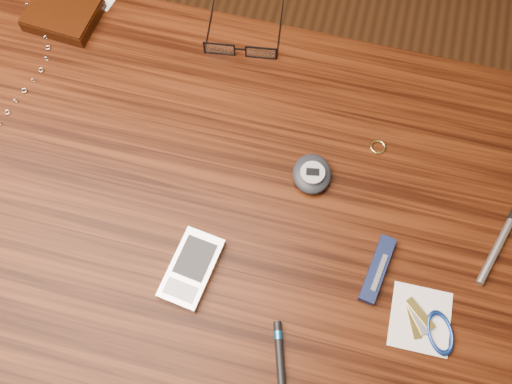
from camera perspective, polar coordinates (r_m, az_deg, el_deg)
ground at (r=1.56m, az=-1.53°, el=-12.05°), size 3.80×3.80×0.00m
desk at (r=0.93m, az=-2.52°, el=-4.18°), size 1.00×0.70×0.75m
wallet_and_card at (r=1.06m, az=-18.69°, el=16.55°), size 0.13×0.15×0.02m
eyeglasses at (r=0.96m, az=-1.53°, el=14.24°), size 0.14×0.14×0.03m
gold_ring at (r=0.89m, az=12.09°, el=4.43°), size 0.03×0.03×0.00m
pda_phone at (r=0.80m, az=-6.46°, el=-7.60°), size 0.07×0.11×0.02m
pedometer at (r=0.85m, az=5.61°, el=1.83°), size 0.07×0.08×0.03m
notepad_keys at (r=0.82m, az=17.06°, el=-12.70°), size 0.10×0.09×0.01m
pocket_knife at (r=0.82m, az=12.05°, el=-7.57°), size 0.04×0.10×0.01m
silver_pen at (r=0.89m, az=23.45°, el=-4.10°), size 0.06×0.14×0.01m
black_blue_pen at (r=0.78m, az=2.35°, el=-15.55°), size 0.03×0.08×0.01m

